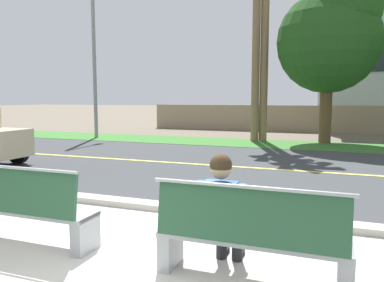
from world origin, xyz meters
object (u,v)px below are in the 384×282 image
at_px(bench_right, 250,238).
at_px(streetlamp, 97,50).
at_px(bench_left, 22,209).
at_px(seated_person_blue, 223,208).
at_px(shade_tree_far_left, 332,34).

distance_m(bench_right, streetlamp, 14.88).
height_order(bench_left, streetlamp, streetlamp).
bearing_deg(seated_person_blue, bench_left, -176.07).
bearing_deg(bench_left, bench_right, 0.00).
height_order(bench_right, streetlamp, streetlamp).
relative_size(bench_left, seated_person_blue, 1.49).
xyz_separation_m(seated_person_blue, shade_tree_far_left, (0.87, 12.19, 3.56)).
distance_m(seated_person_blue, shade_tree_far_left, 12.73).
xyz_separation_m(bench_left, bench_right, (2.81, 0.00, 0.00)).
bearing_deg(bench_left, seated_person_blue, 3.93).
bearing_deg(streetlamp, seated_person_blue, -50.84).
height_order(bench_left, seated_person_blue, seated_person_blue).
bearing_deg(shade_tree_far_left, bench_right, -92.55).
relative_size(streetlamp, shade_tree_far_left, 1.04).
xyz_separation_m(bench_right, seated_person_blue, (-0.32, 0.17, 0.22)).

